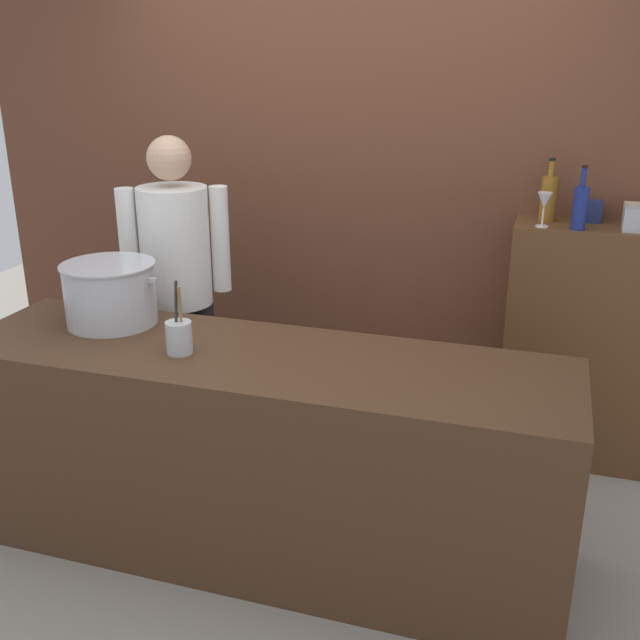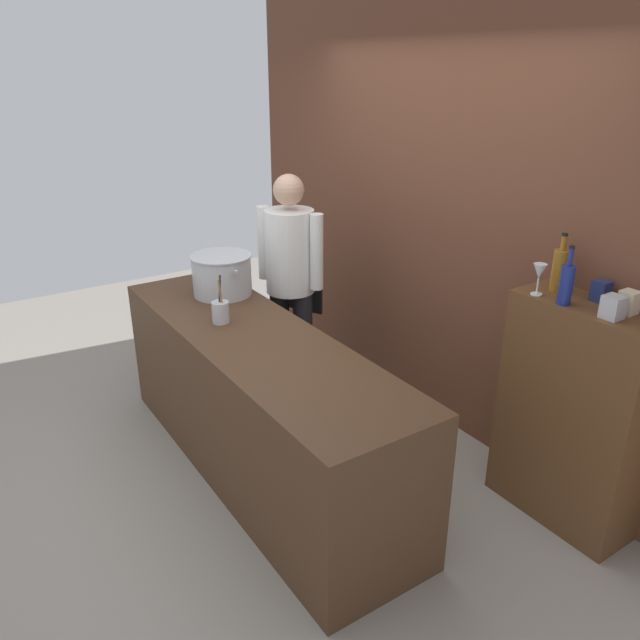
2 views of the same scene
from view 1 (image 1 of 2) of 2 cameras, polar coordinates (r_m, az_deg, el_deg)
ground_plane at (r=3.37m, az=-4.39°, el=-16.90°), size 8.00×8.00×0.00m
brick_back_panel at (r=4.06m, az=2.51°, el=12.62°), size 4.40×0.10×3.00m
prep_counter at (r=3.12m, az=-4.61°, el=-10.29°), size 2.49×0.70×0.90m
bar_cabinet at (r=3.94m, az=19.59°, el=-1.99°), size 0.76×0.32×1.25m
chef at (r=3.73m, az=-10.97°, el=3.17°), size 0.49×0.41×1.66m
stockpot_large at (r=3.33m, az=-15.92°, el=1.99°), size 0.46×0.41×0.27m
utensil_crock at (r=2.95m, az=-10.85°, el=-1.25°), size 0.10×0.10×0.29m
wine_bottle_amber at (r=3.77m, az=17.25°, el=9.04°), size 0.08×0.08×0.30m
wine_bottle_cobalt at (r=3.64m, az=19.48°, el=8.29°), size 0.07×0.07×0.30m
wine_glass_short at (r=3.63m, az=16.96°, el=8.72°), size 0.07×0.07×0.16m
spice_tin_silver at (r=3.69m, az=23.06°, el=7.16°), size 0.09×0.09×0.11m
spice_tin_cream at (r=3.81m, az=22.97°, el=7.54°), size 0.08×0.08×0.11m
spice_tin_navy at (r=3.83m, az=20.41°, el=7.89°), size 0.08×0.08×0.10m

